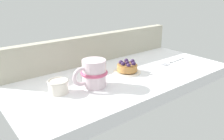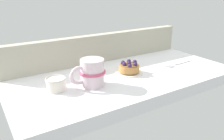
% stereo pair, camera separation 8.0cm
% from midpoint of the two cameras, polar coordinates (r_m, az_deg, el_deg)
% --- Properties ---
extents(ground_plane, '(0.84, 0.40, 0.04)m').
position_cam_midpoint_polar(ground_plane, '(0.87, 0.05, -2.29)').
color(ground_plane, white).
extents(window_rail_back, '(0.82, 0.04, 0.12)m').
position_cam_midpoint_polar(window_rail_back, '(0.99, -6.59, 5.28)').
color(window_rail_back, '#B2AD99').
rests_on(window_rail_back, ground_plane).
extents(dessert_plate, '(0.10, 0.10, 0.01)m').
position_cam_midpoint_polar(dessert_plate, '(0.87, 1.12, -0.43)').
color(dessert_plate, silver).
rests_on(dessert_plate, ground_plane).
extents(raspberry_tart, '(0.08, 0.08, 0.04)m').
position_cam_midpoint_polar(raspberry_tart, '(0.87, 1.14, 0.80)').
color(raspberry_tart, '#B77F42').
rests_on(raspberry_tart, dessert_plate).
extents(coffee_mug, '(0.12, 0.09, 0.09)m').
position_cam_midpoint_polar(coffee_mug, '(0.75, -7.71, -0.91)').
color(coffee_mug, silver).
rests_on(coffee_mug, ground_plane).
extents(dessert_fork, '(0.16, 0.03, 0.01)m').
position_cam_midpoint_polar(dessert_fork, '(1.02, 12.72, 2.10)').
color(dessert_fork, silver).
rests_on(dessert_fork, ground_plane).
extents(sugar_bowl, '(0.07, 0.07, 0.04)m').
position_cam_midpoint_polar(sugar_bowl, '(0.74, -16.28, -3.82)').
color(sugar_bowl, silver).
rests_on(sugar_bowl, ground_plane).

